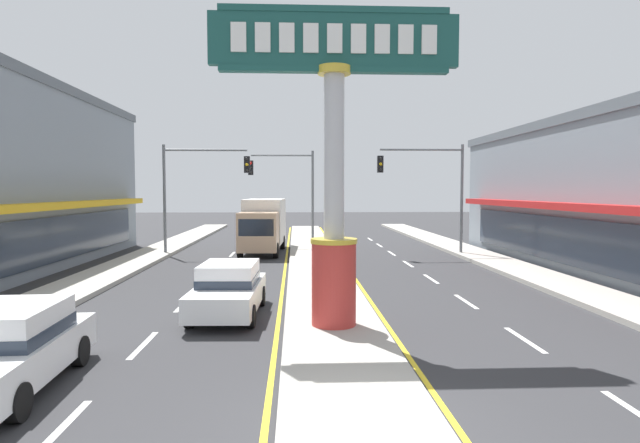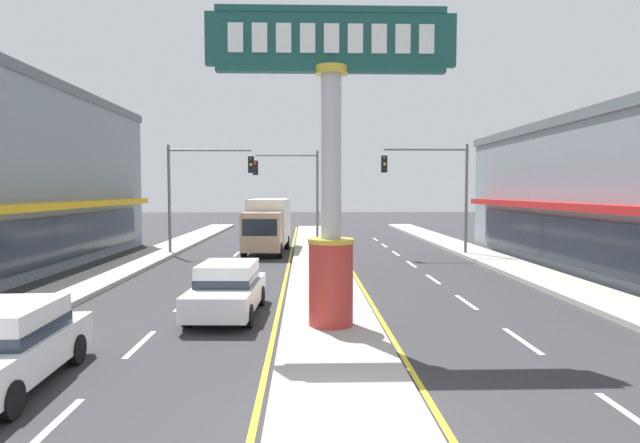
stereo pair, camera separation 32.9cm
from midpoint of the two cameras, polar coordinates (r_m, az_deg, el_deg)
The scene contains 12 objects.
ground_plane at distance 8.42m, azimuth 3.54°, elevation -22.29°, with size 160.00×160.00×0.00m, color #303033.
median_strip at distance 25.80m, azimuth -0.85°, elevation -4.56°, with size 2.60×52.00×0.14m, color #A39E93.
sidewalk_left at distance 25.18m, azimuth -21.81°, elevation -4.96°, with size 2.29×60.00×0.18m, color #ADA89E.
sidewalk_right at distance 25.78m, azimuth 19.91°, elevation -4.73°, with size 2.29×60.00×0.18m, color #ADA89E.
lane_markings at distance 24.47m, azimuth -0.75°, elevation -5.16°, with size 9.34×52.00×0.01m.
district_sign at distance 13.50m, azimuth 0.84°, elevation 6.14°, with size 6.35×1.21×8.14m.
traffic_light_left_side at distance 30.11m, azimuth -13.68°, elevation 4.45°, with size 4.86×0.46×6.20m.
traffic_light_right_side at distance 29.65m, azimuth 11.69°, elevation 4.49°, with size 4.86×0.46×6.20m.
traffic_light_median_far at distance 33.74m, azimuth -3.63°, elevation 4.33°, with size 4.20×0.46×6.20m.
box_truck_near_right_lane at distance 31.04m, azimuth -6.49°, elevation -0.22°, with size 2.50×6.99×3.12m.
sedan_far_right_lane at distance 15.60m, azimuth -10.53°, elevation -7.22°, with size 1.96×4.36×1.53m.
sedan_near_left_lane at distance 11.40m, azimuth -31.66°, elevation -11.63°, with size 1.97×4.37×1.53m.
Camera 1 is at (-1.01, -7.53, 3.65)m, focal length 29.34 mm.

